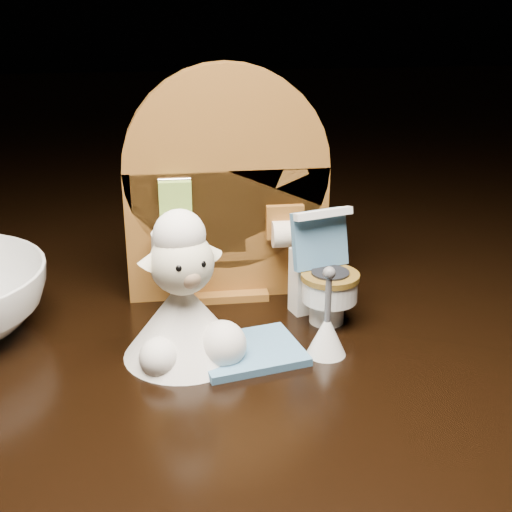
{
  "coord_description": "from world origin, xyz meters",
  "views": [
    {
      "loc": [
        -0.04,
        -0.37,
        0.2
      ],
      "look_at": [
        0.01,
        0.01,
        0.05
      ],
      "focal_mm": 50.0,
      "sensor_mm": 36.0,
      "label": 1
    }
  ],
  "objects": [
    {
      "name": "toilet_brush",
      "position": [
        0.05,
        -0.02,
        0.01
      ],
      "size": [
        0.02,
        0.02,
        0.05
      ],
      "color": "white",
      "rests_on": "ground"
    },
    {
      "name": "toy_toilet",
      "position": [
        0.05,
        0.02,
        0.03
      ],
      "size": [
        0.04,
        0.05,
        0.07
      ],
      "rotation": [
        0.0,
        0.0,
        0.29
      ],
      "color": "white",
      "rests_on": "ground"
    },
    {
      "name": "backdrop_panel",
      "position": [
        -0.0,
        0.06,
        0.07
      ],
      "size": [
        0.13,
        0.05,
        0.15
      ],
      "color": "brown",
      "rests_on": "ground"
    },
    {
      "name": "plush_lamb",
      "position": [
        -0.03,
        -0.02,
        0.03
      ],
      "size": [
        0.07,
        0.07,
        0.09
      ],
      "rotation": [
        0.0,
        0.0,
        0.3
      ],
      "color": "white",
      "rests_on": "ground"
    },
    {
      "name": "bath_mat",
      "position": [
        0.0,
        -0.02,
        0.0
      ],
      "size": [
        0.07,
        0.06,
        0.0
      ],
      "primitive_type": "cube",
      "rotation": [
        0.0,
        0.0,
        0.22
      ],
      "color": "teal",
      "rests_on": "ground"
    }
  ]
}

